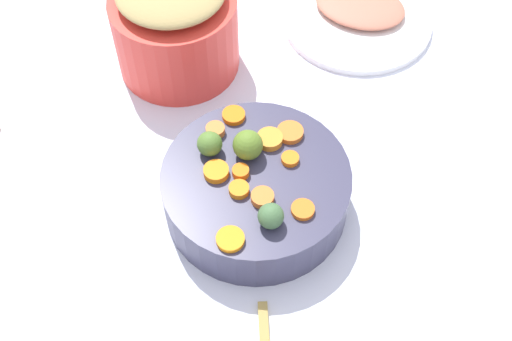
{
  "coord_description": "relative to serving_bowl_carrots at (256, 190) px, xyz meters",
  "views": [
    {
      "loc": [
        -0.46,
        0.21,
        0.84
      ],
      "look_at": [
        0.02,
        0.02,
        0.11
      ],
      "focal_mm": 45.12,
      "sensor_mm": 36.0,
      "label": 1
    }
  ],
  "objects": [
    {
      "name": "tabletop",
      "position": [
        -0.02,
        -0.02,
        -0.05
      ],
      "size": [
        2.4,
        2.4,
        0.02
      ],
      "primitive_type": "cube",
      "color": "white",
      "rests_on": "ground"
    },
    {
      "name": "serving_bowl_carrots",
      "position": [
        0.0,
        0.0,
        0.0
      ],
      "size": [
        0.27,
        0.27,
        0.08
      ],
      "primitive_type": "cylinder",
      "color": "#373650",
      "rests_on": "tabletop"
    },
    {
      "name": "metal_pot",
      "position": [
        0.33,
        0.01,
        0.03
      ],
      "size": [
        0.21,
        0.21,
        0.14
      ],
      "primitive_type": "cylinder",
      "color": "red",
      "rests_on": "tabletop"
    },
    {
      "name": "carrot_slice_0",
      "position": [
        0.0,
        -0.05,
        0.04
      ],
      "size": [
        0.03,
        0.03,
        0.01
      ],
      "primitive_type": "cylinder",
      "rotation": [
        0.0,
        0.0,
        0.48
      ],
      "color": "orange",
      "rests_on": "serving_bowl_carrots"
    },
    {
      "name": "carrot_slice_1",
      "position": [
        0.02,
        0.05,
        0.04
      ],
      "size": [
        0.04,
        0.04,
        0.01
      ],
      "primitive_type": "cylinder",
      "rotation": [
        0.0,
        0.0,
        2.99
      ],
      "color": "orange",
      "rests_on": "serving_bowl_carrots"
    },
    {
      "name": "carrot_slice_2",
      "position": [
        0.01,
        0.02,
        0.04
      ],
      "size": [
        0.03,
        0.03,
        0.01
      ],
      "primitive_type": "cylinder",
      "rotation": [
        0.0,
        0.0,
        3.47
      ],
      "color": "orange",
      "rests_on": "serving_bowl_carrots"
    },
    {
      "name": "carrot_slice_3",
      "position": [
        -0.04,
        0.01,
        0.04
      ],
      "size": [
        0.05,
        0.05,
        0.01
      ],
      "primitive_type": "cylinder",
      "rotation": [
        0.0,
        0.0,
        3.94
      ],
      "color": "orange",
      "rests_on": "serving_bowl_carrots"
    },
    {
      "name": "carrot_slice_4",
      "position": [
        -0.08,
        -0.04,
        0.04
      ],
      "size": [
        0.04,
        0.04,
        0.01
      ],
      "primitive_type": "cylinder",
      "rotation": [
        0.0,
        0.0,
        0.51
      ],
      "color": "orange",
      "rests_on": "serving_bowl_carrots"
    },
    {
      "name": "carrot_slice_5",
      "position": [
        -0.09,
        0.07,
        0.04
      ],
      "size": [
        0.04,
        0.04,
        0.01
      ],
      "primitive_type": "cylinder",
      "rotation": [
        0.0,
        0.0,
        4.58
      ],
      "color": "orange",
      "rests_on": "serving_bowl_carrots"
    },
    {
      "name": "carrot_slice_6",
      "position": [
        0.09,
        0.03,
        0.04
      ],
      "size": [
        0.04,
        0.04,
        0.01
      ],
      "primitive_type": "cylinder",
      "rotation": [
        0.0,
        0.0,
        0.93
      ],
      "color": "orange",
      "rests_on": "serving_bowl_carrots"
    },
    {
      "name": "carrot_slice_7",
      "position": [
        0.11,
        -0.01,
        0.04
      ],
      "size": [
        0.04,
        0.04,
        0.01
      ],
      "primitive_type": "cylinder",
      "rotation": [
        0.0,
        0.0,
        1.63
      ],
      "color": "orange",
      "rests_on": "serving_bowl_carrots"
    },
    {
      "name": "carrot_slice_8",
      "position": [
        0.05,
        -0.07,
        0.04
      ],
      "size": [
        0.04,
        0.04,
        0.01
      ],
      "primitive_type": "cylinder",
      "rotation": [
        0.0,
        0.0,
        4.87
      ],
      "color": "orange",
      "rests_on": "serving_bowl_carrots"
    },
    {
      "name": "carrot_slice_9",
      "position": [
        -0.02,
        0.03,
        0.04
      ],
      "size": [
        0.03,
        0.03,
        0.01
      ],
      "primitive_type": "cylinder",
      "rotation": [
        0.0,
        0.0,
        1.48
      ],
      "color": "orange",
      "rests_on": "serving_bowl_carrots"
    },
    {
      "name": "carrot_slice_10",
      "position": [
        0.05,
        -0.04,
        0.04
      ],
      "size": [
        0.05,
        0.05,
        0.01
      ],
      "primitive_type": "cylinder",
      "rotation": [
        0.0,
        0.0,
        0.73
      ],
      "color": "orange",
      "rests_on": "serving_bowl_carrots"
    },
    {
      "name": "brussels_sprout_0",
      "position": [
        0.04,
        -0.0,
        0.06
      ],
      "size": [
        0.04,
        0.04,
        0.04
      ],
      "primitive_type": "sphere",
      "color": "#597A27",
      "rests_on": "serving_bowl_carrots"
    },
    {
      "name": "brussels_sprout_1",
      "position": [
        0.06,
        0.05,
        0.06
      ],
      "size": [
        0.04,
        0.04,
        0.04
      ],
      "primitive_type": "sphere",
      "color": "#51772F",
      "rests_on": "serving_bowl_carrots"
    },
    {
      "name": "brussels_sprout_2",
      "position": [
        -0.08,
        0.01,
        0.06
      ],
      "size": [
        0.04,
        0.04,
        0.04
      ],
      "primitive_type": "sphere",
      "color": "#446B3F",
      "rests_on": "serving_bowl_carrots"
    },
    {
      "name": "ham_plate",
      "position": [
        0.3,
        -0.33,
        -0.03
      ],
      "size": [
        0.28,
        0.28,
        0.01
      ],
      "primitive_type": "cylinder",
      "color": "white",
      "rests_on": "tabletop"
    },
    {
      "name": "ham_slice_main",
      "position": [
        0.32,
        -0.34,
        -0.02
      ],
      "size": [
        0.21,
        0.21,
        0.02
      ],
      "primitive_type": "ellipsoid",
      "rotation": [
        0.0,
        0.0,
        0.77
      ],
      "color": "#C2735A",
      "rests_on": "ham_plate"
    }
  ]
}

